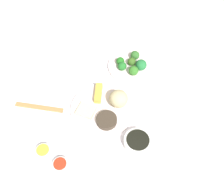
{
  "coord_description": "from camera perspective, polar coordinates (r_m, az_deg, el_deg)",
  "views": [
    {
      "loc": [
        -0.59,
        -0.36,
        1.03
      ],
      "look_at": [
        0.06,
        -0.01,
        0.06
      ],
      "focal_mm": 42.95,
      "sensor_mm": 36.0,
      "label": 1
    }
  ],
  "objects": [
    {
      "name": "tabletop",
      "position": [
        1.23,
        -1.96,
        -3.29
      ],
      "size": [
        2.2,
        2.2,
        0.02
      ],
      "primitive_type": "cube",
      "color": "white",
      "rests_on": "ground"
    },
    {
      "name": "main_plate",
      "position": [
        1.2,
        -2.05,
        -4.12
      ],
      "size": [
        0.28,
        0.28,
        0.02
      ],
      "primitive_type": "cylinder",
      "color": "white",
      "rests_on": "tabletop"
    },
    {
      "name": "rice_scoop",
      "position": [
        1.17,
        1.39,
        -1.99
      ],
      "size": [
        0.08,
        0.08,
        0.08
      ],
      "primitive_type": "sphere",
      "color": "#C5B886",
      "rests_on": "main_plate"
    },
    {
      "name": "spring_roll",
      "position": [
        1.22,
        -2.93,
        -0.77
      ],
      "size": [
        0.1,
        0.07,
        0.03
      ],
      "primitive_type": "cube",
      "rotation": [
        0.0,
        0.0,
        0.43
      ],
      "color": "gold",
      "rests_on": "main_plate"
    },
    {
      "name": "crab_rangoon_wonton",
      "position": [
        1.18,
        -5.56,
        -4.5
      ],
      "size": [
        0.07,
        0.08,
        0.01
      ],
      "primitive_type": "cube",
      "rotation": [
        0.0,
        0.0,
        0.11
      ],
      "color": "beige",
      "rests_on": "main_plate"
    },
    {
      "name": "stir_fry_heap",
      "position": [
        1.14,
        -1.16,
        -6.55
      ],
      "size": [
        0.09,
        0.09,
        0.02
      ],
      "primitive_type": "cylinder",
      "color": "#3D3327",
      "rests_on": "main_plate"
    },
    {
      "name": "broccoli_plate",
      "position": [
        1.36,
        4.2,
        4.96
      ],
      "size": [
        0.24,
        0.24,
        0.01
      ],
      "primitive_type": "cylinder",
      "color": "white",
      "rests_on": "tabletop"
    },
    {
      "name": "broccoli_floret_0",
      "position": [
        1.35,
        4.21,
        5.95
      ],
      "size": [
        0.04,
        0.04,
        0.04
      ],
      "primitive_type": "sphere",
      "color": "#375F20",
      "rests_on": "broccoli_plate"
    },
    {
      "name": "broccoli_floret_1",
      "position": [
        1.32,
        2.18,
        5.0
      ],
      "size": [
        0.04,
        0.04,
        0.04
      ],
      "primitive_type": "sphere",
      "color": "#237029",
      "rests_on": "broccoli_plate"
    },
    {
      "name": "broccoli_floret_2",
      "position": [
        1.33,
        6.21,
        5.23
      ],
      "size": [
        0.05,
        0.05,
        0.05
      ],
      "primitive_type": "sphere",
      "color": "#237237",
      "rests_on": "broccoli_plate"
    },
    {
      "name": "broccoli_floret_3",
      "position": [
        1.3,
        4.6,
        4.05
      ],
      "size": [
        0.05,
        0.05,
        0.05
      ],
      "primitive_type": "sphere",
      "color": "#327426",
      "rests_on": "broccoli_plate"
    },
    {
      "name": "broccoli_floret_4",
      "position": [
        1.37,
        4.91,
        7.27
      ],
      "size": [
        0.05,
        0.05,
        0.05
      ],
      "primitive_type": "sphere",
      "color": "#306729",
      "rests_on": "broccoli_plate"
    },
    {
      "name": "broccoli_floret_5",
      "position": [
        1.35,
        1.78,
        6.05
      ],
      "size": [
        0.04,
        0.04,
        0.04
      ],
      "primitive_type": "sphere",
      "color": "#226E20",
      "rests_on": "broccoli_plate"
    },
    {
      "name": "soy_sauce_bowl",
      "position": [
        1.11,
        5.47,
        -11.08
      ],
      "size": [
        0.11,
        0.11,
        0.04
      ],
      "primitive_type": "cylinder",
      "color": "white",
      "rests_on": "tabletop"
    },
    {
      "name": "soy_sauce_bowl_liquid",
      "position": [
        1.09,
        5.55,
        -10.61
      ],
      "size": [
        0.09,
        0.09,
        0.0
      ],
      "primitive_type": "cylinder",
      "color": "black",
      "rests_on": "soy_sauce_bowl"
    },
    {
      "name": "sauce_ramekin_hot_mustard",
      "position": [
        1.13,
        -14.41,
        -12.61
      ],
      "size": [
        0.06,
        0.06,
        0.02
      ],
      "primitive_type": "cylinder",
      "color": "white",
      "rests_on": "tabletop"
    },
    {
      "name": "sauce_ramekin_hot_mustard_liquid",
      "position": [
        1.12,
        -14.54,
        -12.33
      ],
      "size": [
        0.05,
        0.05,
        0.0
      ],
      "primitive_type": "cylinder",
      "color": "gold",
      "rests_on": "sauce_ramekin_hot_mustard"
    },
    {
      "name": "sauce_ramekin_sweet_and_sour",
      "position": [
        1.09,
        -10.84,
        -15.55
      ],
      "size": [
        0.06,
        0.06,
        0.02
      ],
      "primitive_type": "cylinder",
      "color": "white",
      "rests_on": "tabletop"
    },
    {
      "name": "sauce_ramekin_sweet_and_sour_liquid",
      "position": [
        1.08,
        -10.95,
        -15.3
      ],
      "size": [
        0.05,
        0.05,
        0.0
      ],
      "primitive_type": "cylinder",
      "color": "red",
      "rests_on": "sauce_ramekin_sweet_and_sour"
    },
    {
      "name": "chopsticks_pair",
      "position": [
        1.25,
        -15.23,
        -3.68
      ],
      "size": [
        0.09,
        0.22,
        0.01
      ],
      "primitive_type": "cube",
      "rotation": [
        0.0,
        0.0,
        1.89
      ],
      "color": "#AE834B",
      "rests_on": "tabletop"
    }
  ]
}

